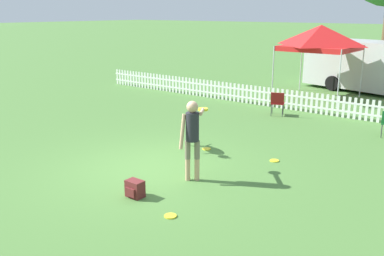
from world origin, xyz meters
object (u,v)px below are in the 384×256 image
(leaping_dog, at_px, (192,131))
(backpack_on_grass, at_px, (135,189))
(frisbee_near_handler, at_px, (170,216))
(equipment_trailer, at_px, (359,64))
(canopy_tent_main, at_px, (321,38))
(handler_person, at_px, (193,131))
(frisbee_near_dog, at_px, (274,161))
(frisbee_midfield, at_px, (207,149))
(folding_chair_blue_left, at_px, (277,102))

(leaping_dog, distance_m, backpack_on_grass, 3.18)
(frisbee_near_handler, bearing_deg, backpack_on_grass, 169.23)
(equipment_trailer, bearing_deg, canopy_tent_main, -89.00)
(handler_person, distance_m, frisbee_near_dog, 2.56)
(leaping_dog, distance_m, frisbee_midfield, 0.63)
(handler_person, distance_m, folding_chair_blue_left, 6.55)
(leaping_dog, bearing_deg, frisbee_near_dog, 155.96)
(folding_chair_blue_left, distance_m, canopy_tent_main, 4.30)
(frisbee_near_dog, distance_m, folding_chair_blue_left, 4.77)
(leaping_dog, height_order, canopy_tent_main, canopy_tent_main)
(handler_person, distance_m, canopy_tent_main, 10.41)
(frisbee_midfield, height_order, canopy_tent_main, canopy_tent_main)
(frisbee_near_dog, bearing_deg, equipment_trailer, 98.02)
(frisbee_near_dog, xyz_separation_m, equipment_trailer, (-1.57, 11.18, 1.17))
(leaping_dog, height_order, equipment_trailer, equipment_trailer)
(frisbee_midfield, height_order, folding_chair_blue_left, folding_chair_blue_left)
(frisbee_near_handler, distance_m, frisbee_midfield, 3.90)
(frisbee_midfield, bearing_deg, leaping_dog, -137.31)
(handler_person, bearing_deg, backpack_on_grass, -142.11)
(leaping_dog, xyz_separation_m, frisbee_midfield, (0.29, 0.26, -0.50))
(handler_person, relative_size, frisbee_near_dog, 7.83)
(folding_chair_blue_left, xyz_separation_m, equipment_trailer, (0.53, 6.93, 0.68))
(frisbee_near_handler, xyz_separation_m, equipment_trailer, (-1.47, 14.95, 1.17))
(equipment_trailer, bearing_deg, backpack_on_grass, -75.38)
(handler_person, bearing_deg, frisbee_near_handler, -103.25)
(frisbee_near_dog, bearing_deg, backpack_on_grass, -108.64)
(leaping_dog, xyz_separation_m, equipment_trailer, (0.56, 11.72, 0.68))
(equipment_trailer, bearing_deg, folding_chair_blue_left, -81.23)
(frisbee_near_handler, bearing_deg, frisbee_midfield, 116.56)
(handler_person, xyz_separation_m, frisbee_midfield, (-0.99, 1.88, -1.09))
(backpack_on_grass, relative_size, equipment_trailer, 0.06)
(frisbee_near_handler, relative_size, folding_chair_blue_left, 0.26)
(frisbee_near_handler, relative_size, backpack_on_grass, 0.64)
(leaping_dog, bearing_deg, folding_chair_blue_left, -128.56)
(handler_person, bearing_deg, frisbee_near_dog, 30.11)
(canopy_tent_main, distance_m, equipment_trailer, 3.44)
(backpack_on_grass, bearing_deg, leaping_dog, 107.18)
(frisbee_near_dog, distance_m, canopy_tent_main, 8.73)
(handler_person, relative_size, frisbee_midfield, 7.83)
(leaping_dog, bearing_deg, frisbee_near_handler, 83.95)
(equipment_trailer, bearing_deg, frisbee_near_handler, -71.20)
(frisbee_midfield, bearing_deg, backpack_on_grass, -78.87)
(frisbee_near_dog, height_order, backpack_on_grass, backpack_on_grass)
(leaping_dog, height_order, frisbee_near_dog, leaping_dog)
(handler_person, xyz_separation_m, backpack_on_grass, (-0.35, -1.41, -0.93))
(frisbee_midfield, relative_size, equipment_trailer, 0.04)
(frisbee_near_dog, height_order, equipment_trailer, equipment_trailer)
(handler_person, relative_size, backpack_on_grass, 5.03)
(frisbee_near_dog, xyz_separation_m, backpack_on_grass, (-1.20, -3.56, 0.16))
(leaping_dog, relative_size, canopy_tent_main, 0.34)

